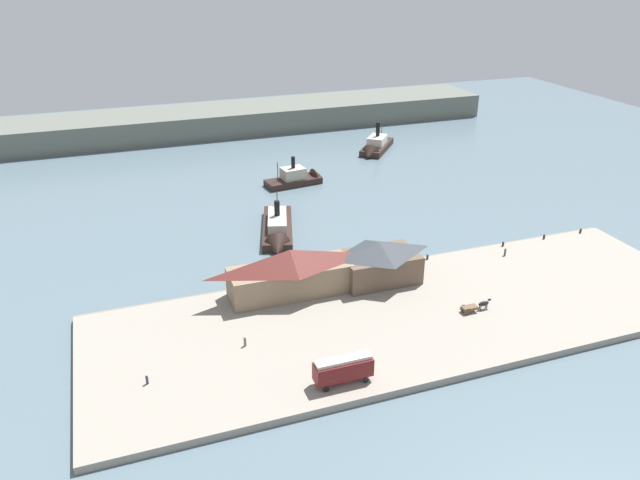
{
  "coord_description": "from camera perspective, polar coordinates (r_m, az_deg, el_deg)",
  "views": [
    {
      "loc": [
        -46.11,
        -102.5,
        57.39
      ],
      "look_at": [
        -5.8,
        9.22,
        2.0
      ],
      "focal_mm": 34.9,
      "sensor_mm": 36.0,
      "label": 1
    }
  ],
  "objects": [
    {
      "name": "street_tram",
      "position": [
        90.07,
        2.14,
        -11.68
      ],
      "size": [
        8.54,
        2.69,
        4.11
      ],
      "color": "maroon",
      "rests_on": "quay_promenade"
    },
    {
      "name": "ferry_approaching_west",
      "position": [
        197.33,
        5.07,
        8.46
      ],
      "size": [
        17.46,
        19.38,
        10.74
      ],
      "color": "black",
      "rests_on": "ground"
    },
    {
      "name": "ferry_shed_west_terminal",
      "position": [
        115.91,
        5.45,
        -1.96
      ],
      "size": [
        14.48,
        9.28,
        7.62
      ],
      "color": "brown",
      "rests_on": "quay_promenade"
    },
    {
      "name": "mooring_post_east",
      "position": [
        147.66,
        22.78,
        0.77
      ],
      "size": [
        0.44,
        0.44,
        0.9
      ],
      "primitive_type": "cylinder",
      "color": "black",
      "rests_on": "quay_promenade"
    },
    {
      "name": "ground_plane",
      "position": [
        126.2,
        3.9,
        -2.11
      ],
      "size": [
        320.0,
        320.0,
        0.0
      ],
      "primitive_type": "plane",
      "color": "slate"
    },
    {
      "name": "seawall_edge",
      "position": [
        123.06,
        4.57,
        -2.62
      ],
      "size": [
        110.0,
        0.8,
        1.0
      ],
      "primitive_type": "cube",
      "color": "slate",
      "rests_on": "ground"
    },
    {
      "name": "ferry_mid_harbor",
      "position": [
        168.96,
        -1.92,
        5.68
      ],
      "size": [
        16.9,
        7.85,
        9.62
      ],
      "color": "black",
      "rests_on": "ground"
    },
    {
      "name": "mooring_post_center_west",
      "position": [
        141.81,
        19.86,
        0.28
      ],
      "size": [
        0.44,
        0.44,
        0.9
      ],
      "primitive_type": "cylinder",
      "color": "black",
      "rests_on": "quay_promenade"
    },
    {
      "name": "quay_promenade",
      "position": [
        108.77,
        8.55,
        -6.78
      ],
      "size": [
        110.0,
        36.0,
        1.2
      ],
      "primitive_type": "cube",
      "color": "gray",
      "rests_on": "ground"
    },
    {
      "name": "pedestrian_near_east_shed",
      "position": [
        99.04,
        -6.89,
        -9.24
      ],
      "size": [
        0.41,
        0.41,
        1.67
      ],
      "color": "#6B5B4C",
      "rests_on": "quay_promenade"
    },
    {
      "name": "pedestrian_standing_center",
      "position": [
        131.4,
        16.61,
        -1.06
      ],
      "size": [
        0.42,
        0.42,
        1.69
      ],
      "color": "#3D4C42",
      "rests_on": "quay_promenade"
    },
    {
      "name": "ferry_moored_west",
      "position": [
        136.88,
        -3.92,
        0.78
      ],
      "size": [
        12.62,
        24.7,
        9.27
      ],
      "color": "black",
      "rests_on": "ground"
    },
    {
      "name": "far_headland",
      "position": [
        223.9,
        -7.52,
        11.0
      ],
      "size": [
        180.0,
        24.0,
        8.0
      ],
      "primitive_type": "cube",
      "color": "#60665B",
      "rests_on": "ground"
    },
    {
      "name": "mooring_post_center_east",
      "position": [
        126.4,
        9.82,
        -1.56
      ],
      "size": [
        0.44,
        0.44,
        0.9
      ],
      "primitive_type": "cylinder",
      "color": "black",
      "rests_on": "quay_promenade"
    },
    {
      "name": "horse_cart",
      "position": [
        110.28,
        14.04,
        -5.91
      ],
      "size": [
        5.6,
        1.47,
        1.87
      ],
      "color": "brown",
      "rests_on": "quay_promenade"
    },
    {
      "name": "pedestrian_by_tram",
      "position": [
        94.05,
        -15.58,
        -12.23
      ],
      "size": [
        0.39,
        0.39,
        1.56
      ],
      "color": "#33384C",
      "rests_on": "quay_promenade"
    },
    {
      "name": "ferry_shed_east_terminal",
      "position": [
        110.66,
        -2.74,
        -2.91
      ],
      "size": [
        22.43,
        7.64,
        8.75
      ],
      "color": "#847056",
      "rests_on": "quay_promenade"
    },
    {
      "name": "mooring_post_west",
      "position": [
        135.62,
        16.44,
        -0.36
      ],
      "size": [
        0.44,
        0.44,
        0.9
      ],
      "primitive_type": "cylinder",
      "color": "black",
      "rests_on": "quay_promenade"
    }
  ]
}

